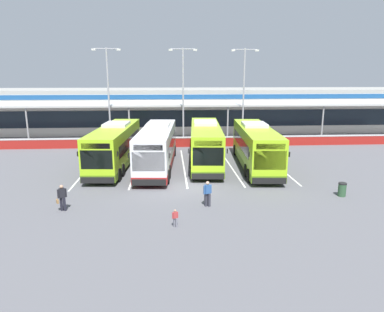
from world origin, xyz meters
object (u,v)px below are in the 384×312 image
lamp_post_centre (183,90)px  coach_bus_centre (205,144)px  lamp_post_east (244,89)px  litter_bin (342,189)px  coach_bus_right_centre (255,147)px  pedestrian_in_dark_coat (207,193)px  coach_bus_left_centre (157,148)px  coach_bus_leftmost (115,146)px  pedestrian_child (175,218)px  pedestrian_with_handbag (62,197)px  lamp_post_west (108,90)px

lamp_post_centre → coach_bus_centre: bearing=-81.3°
lamp_post_east → lamp_post_centre: bearing=-177.7°
litter_bin → coach_bus_right_centre: bearing=116.2°
pedestrian_in_dark_coat → lamp_post_centre: lamp_post_centre is taller
litter_bin → coach_bus_left_centre: bearing=146.7°
coach_bus_leftmost → lamp_post_east: lamp_post_east is taller
coach_bus_left_centre → coach_bus_right_centre: size_ratio=1.00×
lamp_post_east → litter_bin: size_ratio=11.83×
pedestrian_child → lamp_post_centre: 24.71m
coach_bus_leftmost → pedestrian_in_dark_coat: 12.53m
pedestrian_in_dark_coat → lamp_post_centre: 21.76m
coach_bus_left_centre → coach_bus_right_centre: 8.64m
pedestrian_with_handbag → pedestrian_child: pedestrian_with_handbag is taller
coach_bus_left_centre → coach_bus_centre: 4.53m
pedestrian_child → lamp_post_west: lamp_post_west is taller
lamp_post_west → pedestrian_in_dark_coat: bearing=-66.3°
coach_bus_centre → pedestrian_child: 14.05m
coach_bus_right_centre → coach_bus_leftmost: bearing=175.5°
coach_bus_right_centre → pedestrian_child: 14.32m
coach_bus_leftmost → lamp_post_west: lamp_post_west is taller
coach_bus_left_centre → lamp_post_centre: (2.77, 11.56, 4.50)m
pedestrian_with_handbag → lamp_post_centre: lamp_post_centre is taller
coach_bus_right_centre → pedestrian_in_dark_coat: 10.74m
coach_bus_left_centre → coach_bus_centre: size_ratio=1.00×
coach_bus_leftmost → pedestrian_with_handbag: coach_bus_leftmost is taller
lamp_post_east → litter_bin: bearing=-82.7°
coach_bus_right_centre → litter_bin: bearing=-63.8°
lamp_post_east → litter_bin: lamp_post_east is taller
lamp_post_centre → coach_bus_left_centre: bearing=-103.5°
coach_bus_centre → litter_bin: bearing=-49.0°
coach_bus_leftmost → pedestrian_in_dark_coat: coach_bus_leftmost is taller
coach_bus_right_centre → pedestrian_with_handbag: coach_bus_right_centre is taller
coach_bus_leftmost → pedestrian_with_handbag: 10.60m
pedestrian_child → lamp_post_west: bearing=106.7°
coach_bus_left_centre → pedestrian_child: 12.56m
coach_bus_centre → lamp_post_east: (5.67, 10.62, 4.50)m
lamp_post_west → litter_bin: (18.50, -19.82, -5.82)m
coach_bus_leftmost → pedestrian_with_handbag: bearing=-99.1°
coach_bus_right_centre → pedestrian_child: coach_bus_right_centre is taller
coach_bus_centre → coach_bus_right_centre: same height
coach_bus_centre → pedestrian_with_handbag: (-9.78, -10.87, -0.93)m
lamp_post_west → lamp_post_centre: same height
lamp_post_centre → pedestrian_in_dark_coat: bearing=-88.4°
coach_bus_centre → lamp_post_west: size_ratio=1.12×
pedestrian_with_handbag → lamp_post_west: 21.88m
coach_bus_leftmost → lamp_post_centre: bearing=58.9°
coach_bus_centre → pedestrian_child: size_ratio=12.25×
pedestrian_in_dark_coat → coach_bus_left_centre: bearing=109.5°
pedestrian_in_dark_coat → litter_bin: (9.26, 1.23, -0.41)m
lamp_post_west → lamp_post_east: bearing=1.1°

